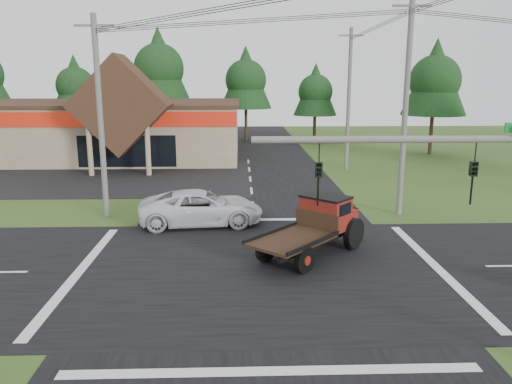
{
  "coord_description": "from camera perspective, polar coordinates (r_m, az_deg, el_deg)",
  "views": [
    {
      "loc": [
        -0.75,
        -18.35,
        7.3
      ],
      "look_at": [
        -0.02,
        4.05,
        2.2
      ],
      "focal_mm": 35.0,
      "sensor_mm": 36.0,
      "label": 1
    }
  ],
  "objects": [
    {
      "name": "ground",
      "position": [
        19.77,
        0.45,
        -8.86
      ],
      "size": [
        120.0,
        120.0,
        0.0
      ],
      "primitive_type": "plane",
      "color": "#2C4B1A",
      "rests_on": "ground"
    },
    {
      "name": "road_ns",
      "position": [
        19.76,
        0.45,
        -8.83
      ],
      "size": [
        12.0,
        120.0,
        0.02
      ],
      "primitive_type": "cube",
      "color": "black",
      "rests_on": "ground"
    },
    {
      "name": "road_ew",
      "position": [
        19.76,
        0.45,
        -8.83
      ],
      "size": [
        120.0,
        12.0,
        0.02
      ],
      "primitive_type": "cube",
      "color": "black",
      "rests_on": "ground"
    },
    {
      "name": "parking_apron",
      "position": [
        40.3,
        -21.03,
        1.54
      ],
      "size": [
        28.0,
        14.0,
        0.02
      ],
      "primitive_type": "cube",
      "color": "black",
      "rests_on": "ground"
    },
    {
      "name": "cvs_building",
      "position": [
        50.4,
        -19.26,
        6.97
      ],
      "size": [
        30.4,
        18.2,
        9.19
      ],
      "color": "gray",
      "rests_on": "ground"
    },
    {
      "name": "utility_pole_nw",
      "position": [
        27.4,
        -17.38,
        8.24
      ],
      "size": [
        2.0,
        0.3,
        10.5
      ],
      "color": "#595651",
      "rests_on": "ground"
    },
    {
      "name": "utility_pole_ne",
      "position": [
        27.8,
        16.72,
        9.38
      ],
      "size": [
        2.0,
        0.3,
        11.5
      ],
      "color": "#595651",
      "rests_on": "ground"
    },
    {
      "name": "utility_pole_n",
      "position": [
        41.32,
        10.55,
        10.45
      ],
      "size": [
        2.0,
        0.3,
        11.2
      ],
      "color": "#595651",
      "rests_on": "ground"
    },
    {
      "name": "tree_row_b",
      "position": [
        63.35,
        -19.97,
        11.54
      ],
      "size": [
        5.6,
        5.6,
        10.1
      ],
      "color": "#332316",
      "rests_on": "ground"
    },
    {
      "name": "tree_row_c",
      "position": [
        60.08,
        -11.04,
        13.95
      ],
      "size": [
        7.28,
        7.28,
        13.13
      ],
      "color": "#332316",
      "rests_on": "ground"
    },
    {
      "name": "tree_row_d",
      "position": [
        60.36,
        -1.17,
        12.89
      ],
      "size": [
        6.16,
        6.16,
        11.11
      ],
      "color": "#332316",
      "rests_on": "ground"
    },
    {
      "name": "tree_row_e",
      "position": [
        59.02,
        6.81,
        11.51
      ],
      "size": [
        5.04,
        5.04,
        9.09
      ],
      "color": "#332316",
      "rests_on": "ground"
    },
    {
      "name": "tree_side_ne",
      "position": [
        51.86,
        19.8,
        12.17
      ],
      "size": [
        6.16,
        6.16,
        11.11
      ],
      "color": "#332316",
      "rests_on": "ground"
    },
    {
      "name": "antique_flatbed_truck",
      "position": [
        20.96,
        6.16,
        -4.12
      ],
      "size": [
        5.6,
        5.81,
        2.44
      ],
      "primitive_type": null,
      "rotation": [
        0.0,
        0.0,
        -0.74
      ],
      "color": "#55190C",
      "rests_on": "ground"
    },
    {
      "name": "white_pickup",
      "position": [
        25.64,
        -6.27,
        -1.78
      ],
      "size": [
        6.53,
        3.5,
        1.74
      ],
      "primitive_type": "imported",
      "rotation": [
        0.0,
        0.0,
        1.67
      ],
      "color": "white",
      "rests_on": "ground"
    }
  ]
}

